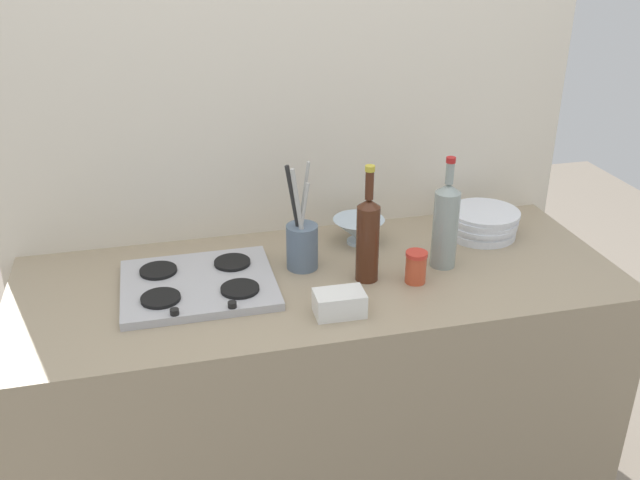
{
  "coord_description": "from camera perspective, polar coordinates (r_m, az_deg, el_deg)",
  "views": [
    {
      "loc": [
        -0.44,
        -1.78,
        1.9
      ],
      "look_at": [
        0.0,
        0.0,
        1.02
      ],
      "focal_mm": 39.42,
      "sensor_mm": 36.0,
      "label": 1
    }
  ],
  "objects": [
    {
      "name": "butter_dish",
      "position": [
        1.89,
        1.49,
        -5.16
      ],
      "size": [
        0.14,
        0.09,
        0.07
      ],
      "primitive_type": "cube",
      "rotation": [
        0.0,
        0.0,
        -0.02
      ],
      "color": "white",
      "rests_on": "counter_block"
    },
    {
      "name": "backsplash_panel",
      "position": [
        2.36,
        -2.22,
        4.75
      ],
      "size": [
        1.9,
        0.06,
        2.12
      ],
      "primitive_type": "cube",
      "color": "beige",
      "rests_on": "ground"
    },
    {
      "name": "mixing_bowl",
      "position": [
        2.28,
        3.15,
        0.82
      ],
      "size": [
        0.17,
        0.17,
        0.08
      ],
      "color": "silver",
      "rests_on": "counter_block"
    },
    {
      "name": "counter_block",
      "position": [
        2.34,
        0.0,
        -12.69
      ],
      "size": [
        1.8,
        0.7,
        0.9
      ],
      "primitive_type": "cube",
      "color": "tan",
      "rests_on": "ground"
    },
    {
      "name": "plate_stack",
      "position": [
        2.4,
        13.01,
        1.38
      ],
      "size": [
        0.24,
        0.24,
        0.09
      ],
      "color": "white",
      "rests_on": "counter_block"
    },
    {
      "name": "wine_bottle_mid_left",
      "position": [
        2.13,
        10.16,
        1.3
      ],
      "size": [
        0.08,
        0.08,
        0.35
      ],
      "color": "gray",
      "rests_on": "counter_block"
    },
    {
      "name": "wine_bottle_leftmost",
      "position": [
        2.02,
        3.9,
        0.23
      ],
      "size": [
        0.07,
        0.07,
        0.35
      ],
      "color": "#472314",
      "rests_on": "counter_block"
    },
    {
      "name": "utensil_crock",
      "position": [
        2.11,
        -1.48,
        -0.23
      ],
      "size": [
        0.1,
        0.1,
        0.33
      ],
      "color": "slate",
      "rests_on": "counter_block"
    },
    {
      "name": "condiment_jar_front",
      "position": [
        2.06,
        7.79,
        -2.18
      ],
      "size": [
        0.06,
        0.06,
        0.1
      ],
      "color": "#C64C2D",
      "rests_on": "counter_block"
    },
    {
      "name": "stovetop_hob",
      "position": [
        2.05,
        -9.83,
        -3.55
      ],
      "size": [
        0.44,
        0.37,
        0.04
      ],
      "color": "#B2B2B7",
      "rests_on": "counter_block"
    }
  ]
}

